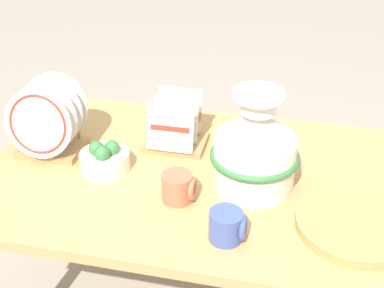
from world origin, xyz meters
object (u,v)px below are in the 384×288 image
mug_terracotta_glaze (179,187)px  fruit_bowl (105,159)px  wicker_charger_stack (355,224)px  dish_rack_round_plates (48,125)px  ceramic_vase (255,147)px  dish_rack_square_plates (176,132)px  mug_cobalt_glaze (228,226)px

mug_terracotta_glaze → fruit_bowl: bearing=159.2°
fruit_bowl → wicker_charger_stack: bearing=-8.9°
dish_rack_round_plates → mug_terracotta_glaze: dish_rack_round_plates is taller
mug_terracotta_glaze → fruit_bowl: fruit_bowl is taller
ceramic_vase → fruit_bowl: (-0.48, -0.02, -0.10)m
ceramic_vase → dish_rack_round_plates: 0.69m
wicker_charger_stack → dish_rack_square_plates: bearing=151.8°
mug_terracotta_glaze → fruit_bowl: size_ratio=0.63×
dish_rack_round_plates → wicker_charger_stack: (1.00, -0.18, -0.09)m
dish_rack_round_plates → mug_terracotta_glaze: (0.49, -0.16, -0.06)m
mug_terracotta_glaze → mug_cobalt_glaze: (0.17, -0.14, 0.00)m
mug_cobalt_glaze → fruit_bowl: 0.50m
ceramic_vase → wicker_charger_stack: bearing=-25.3°
ceramic_vase → dish_rack_round_plates: ceramic_vase is taller
mug_cobalt_glaze → fruit_bowl: fruit_bowl is taller
wicker_charger_stack → mug_cobalt_glaze: (-0.34, -0.12, 0.03)m
fruit_bowl → mug_terracotta_glaze: bearing=-20.8°
dish_rack_round_plates → mug_cobalt_glaze: 0.73m
dish_rack_round_plates → fruit_bowl: 0.23m
wicker_charger_stack → fruit_bowl: (-0.78, 0.12, 0.03)m
ceramic_vase → fruit_bowl: 0.49m
wicker_charger_stack → mug_terracotta_glaze: bearing=177.8°
dish_rack_square_plates → mug_cobalt_glaze: 0.51m
wicker_charger_stack → fruit_bowl: bearing=171.1°
wicker_charger_stack → fruit_bowl: fruit_bowl is taller
mug_terracotta_glaze → mug_cobalt_glaze: bearing=-39.6°
fruit_bowl → mug_cobalt_glaze: bearing=-28.9°
ceramic_vase → dish_rack_square_plates: bearing=148.9°
wicker_charger_stack → mug_terracotta_glaze: mug_terracotta_glaze is taller
dish_rack_square_plates → wicker_charger_stack: 0.67m
dish_rack_square_plates → mug_cobalt_glaze: bearing=-59.9°
ceramic_vase → fruit_bowl: bearing=-177.5°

